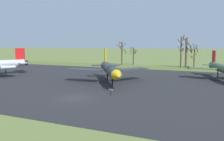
% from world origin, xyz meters
% --- Properties ---
extents(ground_plane, '(600.00, 600.00, 0.00)m').
position_xyz_m(ground_plane, '(0.00, 0.00, 0.00)').
color(ground_plane, olive).
extents(asphalt_apron, '(95.42, 45.00, 0.05)m').
position_xyz_m(asphalt_apron, '(0.00, 13.50, 0.03)').
color(asphalt_apron, '#28282B').
rests_on(asphalt_apron, ground).
extents(grass_verge_strip, '(155.42, 12.00, 0.06)m').
position_xyz_m(grass_verge_strip, '(0.00, 42.00, 0.03)').
color(grass_verge_strip, '#5D6E2F').
rests_on(grass_verge_strip, ground).
extents(jet_fighter_rear_center, '(12.45, 15.86, 5.50)m').
position_xyz_m(jet_fighter_rear_center, '(17.87, 23.29, 2.32)').
color(jet_fighter_rear_center, '#4C6B47').
rests_on(jet_fighter_rear_center, ground).
extents(jet_fighter_rear_left, '(13.44, 16.64, 5.97)m').
position_xyz_m(jet_fighter_rear_left, '(-0.39, 11.71, 2.50)').
color(jet_fighter_rear_left, '#33383D').
rests_on(jet_fighter_rear_left, ground).
extents(info_placard_rear_left, '(0.61, 0.28, 0.89)m').
position_xyz_m(info_placard_rear_left, '(3.55, 3.11, 0.58)').
color(info_placard_rear_left, black).
rests_on(info_placard_rear_left, ground).
extents(bare_tree_far_left, '(2.82, 2.82, 7.76)m').
position_xyz_m(bare_tree_far_left, '(-11.39, 45.82, 4.24)').
color(bare_tree_far_left, brown).
rests_on(bare_tree_far_left, ground).
extents(bare_tree_left_of_center, '(2.84, 2.59, 5.84)m').
position_xyz_m(bare_tree_left_of_center, '(-8.39, 48.77, 3.19)').
color(bare_tree_left_of_center, '#42382D').
rests_on(bare_tree_left_of_center, ground).
extents(bare_tree_center, '(1.90, 1.91, 9.44)m').
position_xyz_m(bare_tree_center, '(7.44, 44.08, 4.84)').
color(bare_tree_center, '#42382D').
rests_on(bare_tree_center, ground).
extents(bare_tree_right_of_center, '(3.03, 2.95, 8.74)m').
position_xyz_m(bare_tree_right_of_center, '(8.93, 44.08, 4.66)').
color(bare_tree_right_of_center, brown).
rests_on(bare_tree_right_of_center, ground).
extents(bare_tree_far_right, '(2.33, 2.48, 7.03)m').
position_xyz_m(bare_tree_far_right, '(10.90, 46.56, 3.46)').
color(bare_tree_far_right, brown).
rests_on(bare_tree_far_right, ground).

